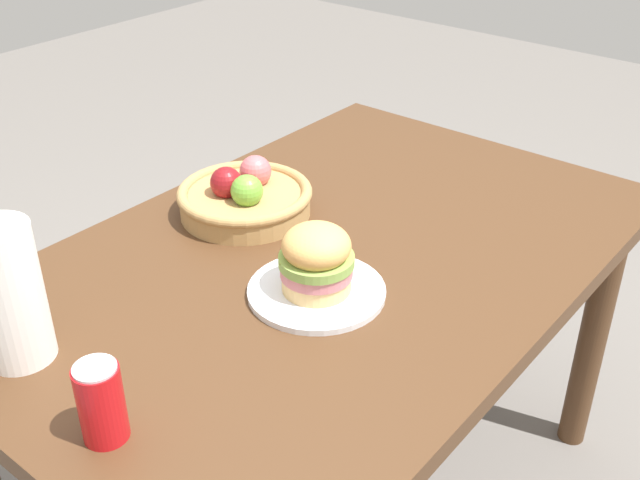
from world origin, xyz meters
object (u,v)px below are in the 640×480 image
soda_can (101,402)px  paper_towel_roll (8,295)px  plate (317,291)px  fruit_basket (245,197)px  sandwich (316,259)px

soda_can → paper_towel_roll: 0.26m
plate → fruit_basket: size_ratio=0.87×
sandwich → soda_can: (-0.46, 0.01, -0.01)m
plate → soda_can: size_ratio=2.01×
fruit_basket → soda_can: bearing=-153.2°
sandwich → paper_towel_roll: bearing=149.2°
fruit_basket → paper_towel_roll: (-0.58, -0.05, 0.08)m
paper_towel_roll → soda_can: bearing=-96.0°
sandwich → soda_can: sandwich is taller
plate → fruit_basket: fruit_basket is taller
plate → sandwich: (0.00, 0.00, 0.07)m
soda_can → paper_towel_roll: bearing=84.0°
plate → soda_can: soda_can is taller
sandwich → soda_can: 0.46m
plate → sandwich: 0.07m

